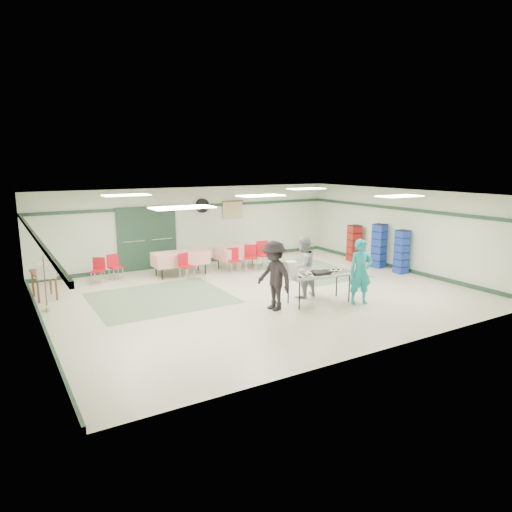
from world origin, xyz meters
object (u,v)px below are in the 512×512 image
chair_loose_a (114,264)px  office_printer (46,271)px  chair_b (234,258)px  chair_loose_b (98,268)px  crate_stack_red (354,243)px  crate_stack_blue_a (379,246)px  crate_stack_blue_b (402,252)px  chair_a (251,255)px  chair_c (264,252)px  volunteer_teal (361,272)px  chair_d (185,264)px  serving_table (319,276)px  printer_table (43,275)px  volunteer_grey (303,267)px  dining_table_b (181,258)px  volunteer_dark (274,276)px  dining_table_a (241,251)px  broom (45,282)px

chair_loose_a → office_printer: 2.81m
chair_b → chair_loose_b: bearing=179.4°
crate_stack_red → office_printer: size_ratio=2.99×
crate_stack_red → chair_b: bearing=172.4°
crate_stack_blue_a → crate_stack_blue_b: (0.00, -1.00, -0.04)m
chair_a → chair_c: bearing=23.7°
volunteer_teal → chair_d: size_ratio=2.04×
chair_a → chair_loose_a: chair_a is taller
serving_table → printer_table: serving_table is taller
volunteer_grey → chair_a: volunteer_grey is taller
crate_stack_red → chair_loose_b: bearing=170.5°
crate_stack_blue_a → crate_stack_blue_b: bearing=-90.0°
serving_table → dining_table_b: 4.97m
volunteer_teal → crate_stack_blue_a: size_ratio=1.11×
dining_table_b → volunteer_dark: bearing=-81.1°
volunteer_dark → chair_c: 4.44m
serving_table → crate_stack_red: size_ratio=1.35×
volunteer_teal → dining_table_a: size_ratio=0.89×
volunteer_dark → chair_loose_b: size_ratio=2.18×
volunteer_teal → chair_c: (-0.04, 4.59, -0.25)m
volunteer_grey → dining_table_b: bearing=-74.6°
chair_d → crate_stack_red: (6.34, -0.62, 0.16)m
volunteer_grey → chair_d: 3.92m
volunteer_teal → printer_table: volunteer_teal is taller
serving_table → chair_a: size_ratio=2.06×
dining_table_a → printer_table: (-6.25, -0.56, 0.06)m
chair_b → chair_d: same height
volunteer_dark → dining_table_b: volunteer_dark is taller
crate_stack_red → chair_loose_a: bearing=168.5°
chair_d → printer_table: (-3.96, 0.02, 0.14)m
chair_c → serving_table: bearing=-100.5°
volunteer_teal → crate_stack_red: bearing=70.9°
volunteer_dark → volunteer_grey: bearing=104.3°
crate_stack_blue_b → chair_loose_a: bearing=154.7°
volunteer_grey → broom: size_ratio=1.22×
broom → volunteer_teal: bearing=-11.8°
volunteer_dark → chair_b: 4.01m
office_printer → crate_stack_blue_a: bearing=-0.4°
chair_c → chair_d: chair_c is taller
chair_d → crate_stack_blue_b: size_ratio=0.58×
crate_stack_blue_a → crate_stack_red: size_ratio=1.14×
dining_table_b → volunteer_teal: bearing=-61.0°
volunteer_grey → broom: 6.43m
chair_c → crate_stack_red: crate_stack_red is taller
printer_table → volunteer_dark: bearing=-44.2°
chair_loose_a → crate_stack_blue_a: size_ratio=0.53×
volunteer_grey → crate_stack_blue_b: size_ratio=1.18×
volunteer_grey → printer_table: volunteer_grey is taller
volunteer_dark → crate_stack_blue_a: (5.60, 2.04, -0.10)m
volunteer_dark → chair_a: (1.59, 3.88, -0.32)m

